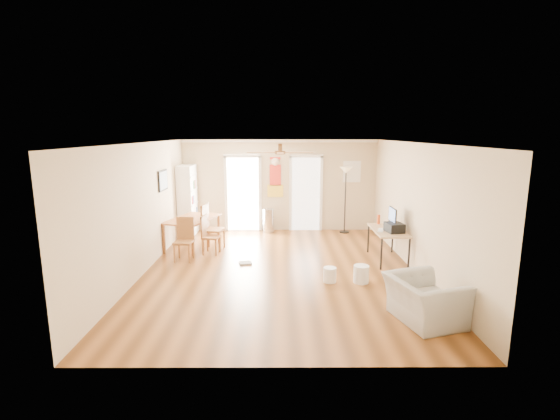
{
  "coord_description": "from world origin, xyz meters",
  "views": [
    {
      "loc": [
        -0.03,
        -7.91,
        2.8
      ],
      "look_at": [
        0.0,
        0.6,
        1.15
      ],
      "focal_mm": 25.78,
      "sensor_mm": 36.0,
      "label": 1
    }
  ],
  "objects_px": {
    "torchiere_lamp": "(345,200)",
    "printer": "(394,228)",
    "dining_chair_near": "(183,240)",
    "trash_can": "(268,221)",
    "computer_desk": "(387,245)",
    "wastebasket_a": "(330,275)",
    "wastebasket_b": "(361,274)",
    "bookshelf": "(188,200)",
    "dining_chair_right_a": "(213,227)",
    "armchair": "(424,300)",
    "dining_table": "(193,233)",
    "dining_chair_right_b": "(211,235)"
  },
  "relations": [
    {
      "from": "dining_chair_right_a",
      "to": "wastebasket_b",
      "type": "height_order",
      "value": "dining_chair_right_a"
    },
    {
      "from": "dining_chair_right_a",
      "to": "wastebasket_a",
      "type": "relative_size",
      "value": 3.87
    },
    {
      "from": "armchair",
      "to": "bookshelf",
      "type": "bearing_deg",
      "value": 25.18
    },
    {
      "from": "wastebasket_b",
      "to": "wastebasket_a",
      "type": "bearing_deg",
      "value": 176.92
    },
    {
      "from": "dining_chair_right_b",
      "to": "printer",
      "type": "height_order",
      "value": "dining_chair_right_b"
    },
    {
      "from": "bookshelf",
      "to": "printer",
      "type": "xyz_separation_m",
      "value": [
        4.99,
        -2.54,
        -0.17
      ]
    },
    {
      "from": "printer",
      "to": "bookshelf",
      "type": "bearing_deg",
      "value": 142.48
    },
    {
      "from": "dining_chair_right_a",
      "to": "dining_chair_near",
      "type": "height_order",
      "value": "dining_chair_right_a"
    },
    {
      "from": "bookshelf",
      "to": "dining_table",
      "type": "relative_size",
      "value": 1.31
    },
    {
      "from": "dining_chair_right_b",
      "to": "armchair",
      "type": "height_order",
      "value": "dining_chair_right_b"
    },
    {
      "from": "dining_chair_near",
      "to": "computer_desk",
      "type": "bearing_deg",
      "value": 4.47
    },
    {
      "from": "torchiere_lamp",
      "to": "printer",
      "type": "bearing_deg",
      "value": -77.29
    },
    {
      "from": "wastebasket_b",
      "to": "armchair",
      "type": "xyz_separation_m",
      "value": [
        0.62,
        -1.58,
        0.17
      ]
    },
    {
      "from": "dining_chair_near",
      "to": "trash_can",
      "type": "relative_size",
      "value": 1.41
    },
    {
      "from": "wastebasket_a",
      "to": "armchair",
      "type": "bearing_deg",
      "value": -53.21
    },
    {
      "from": "dining_table",
      "to": "dining_chair_right_b",
      "type": "relative_size",
      "value": 1.62
    },
    {
      "from": "computer_desk",
      "to": "wastebasket_a",
      "type": "height_order",
      "value": "computer_desk"
    },
    {
      "from": "dining_chair_right_b",
      "to": "trash_can",
      "type": "xyz_separation_m",
      "value": [
        1.28,
        2.07,
        -0.12
      ]
    },
    {
      "from": "dining_chair_right_b",
      "to": "armchair",
      "type": "xyz_separation_m",
      "value": [
        3.75,
        -3.44,
        -0.12
      ]
    },
    {
      "from": "bookshelf",
      "to": "torchiere_lamp",
      "type": "relative_size",
      "value": 1.04
    },
    {
      "from": "trash_can",
      "to": "wastebasket_a",
      "type": "relative_size",
      "value": 2.36
    },
    {
      "from": "trash_can",
      "to": "wastebasket_b",
      "type": "xyz_separation_m",
      "value": [
        1.85,
        -3.92,
        -0.17
      ]
    },
    {
      "from": "printer",
      "to": "dining_chair_near",
      "type": "bearing_deg",
      "value": 166.91
    },
    {
      "from": "torchiere_lamp",
      "to": "wastebasket_a",
      "type": "bearing_deg",
      "value": -103.11
    },
    {
      "from": "bookshelf",
      "to": "dining_chair_right_a",
      "type": "xyz_separation_m",
      "value": [
        0.94,
        -1.48,
        -0.41
      ]
    },
    {
      "from": "dining_chair_right_a",
      "to": "dining_chair_near",
      "type": "bearing_deg",
      "value": 157.96
    },
    {
      "from": "dining_chair_right_a",
      "to": "armchair",
      "type": "relative_size",
      "value": 1.06
    },
    {
      "from": "dining_table",
      "to": "dining_chair_right_a",
      "type": "height_order",
      "value": "dining_chair_right_a"
    },
    {
      "from": "wastebasket_a",
      "to": "bookshelf",
      "type": "bearing_deg",
      "value": 133.64
    },
    {
      "from": "bookshelf",
      "to": "computer_desk",
      "type": "xyz_separation_m",
      "value": [
        4.91,
        -2.34,
        -0.61
      ]
    },
    {
      "from": "dining_chair_right_b",
      "to": "trash_can",
      "type": "relative_size",
      "value": 1.35
    },
    {
      "from": "printer",
      "to": "wastebasket_b",
      "type": "xyz_separation_m",
      "value": [
        -0.92,
        -1.14,
        -0.63
      ]
    },
    {
      "from": "dining_table",
      "to": "computer_desk",
      "type": "relative_size",
      "value": 1.13
    },
    {
      "from": "dining_chair_near",
      "to": "printer",
      "type": "bearing_deg",
      "value": 1.98
    },
    {
      "from": "dining_table",
      "to": "computer_desk",
      "type": "height_order",
      "value": "dining_table"
    },
    {
      "from": "computer_desk",
      "to": "dining_chair_near",
      "type": "bearing_deg",
      "value": 179.95
    },
    {
      "from": "dining_chair_right_a",
      "to": "wastebasket_b",
      "type": "distance_m",
      "value": 3.85
    },
    {
      "from": "computer_desk",
      "to": "bookshelf",
      "type": "bearing_deg",
      "value": 154.54
    },
    {
      "from": "dining_chair_right_a",
      "to": "trash_can",
      "type": "distance_m",
      "value": 2.16
    },
    {
      "from": "trash_can",
      "to": "torchiere_lamp",
      "type": "relative_size",
      "value": 0.36
    },
    {
      "from": "dining_chair_right_a",
      "to": "computer_desk",
      "type": "xyz_separation_m",
      "value": [
        3.97,
        -0.86,
        -0.2
      ]
    },
    {
      "from": "torchiere_lamp",
      "to": "armchair",
      "type": "height_order",
      "value": "torchiere_lamp"
    },
    {
      "from": "dining_chair_near",
      "to": "dining_chair_right_a",
      "type": "bearing_deg",
      "value": 62.74
    },
    {
      "from": "torchiere_lamp",
      "to": "printer",
      "type": "relative_size",
      "value": 4.84
    },
    {
      "from": "dining_chair_near",
      "to": "armchair",
      "type": "distance_m",
      "value": 5.19
    },
    {
      "from": "dining_table",
      "to": "computer_desk",
      "type": "distance_m",
      "value": 4.65
    },
    {
      "from": "dining_table",
      "to": "wastebasket_b",
      "type": "distance_m",
      "value": 4.4
    },
    {
      "from": "dining_table",
      "to": "bookshelf",
      "type": "bearing_deg",
      "value": 106.89
    },
    {
      "from": "computer_desk",
      "to": "printer",
      "type": "bearing_deg",
      "value": -69.23
    },
    {
      "from": "wastebasket_a",
      "to": "dining_table",
      "type": "bearing_deg",
      "value": 142.5
    }
  ]
}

